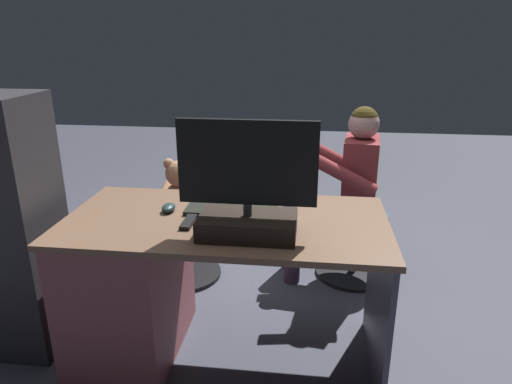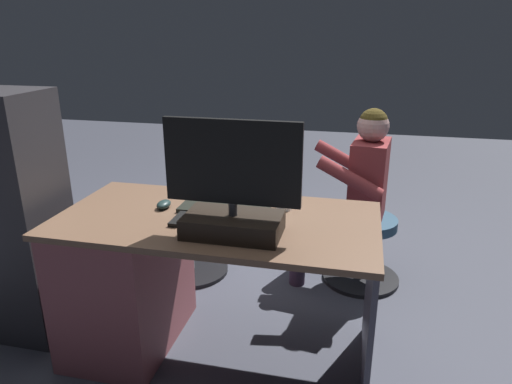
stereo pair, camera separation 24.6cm
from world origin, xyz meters
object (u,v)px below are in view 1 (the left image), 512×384
Objects in this scene: teddy_bear at (180,189)px; person at (344,182)px; office_chair_teddy at (182,241)px; monitor at (248,201)px; computer_mouse at (169,208)px; visitor_chair at (355,240)px; desk at (150,279)px; cup at (290,198)px; keyboard at (231,210)px; tv_remote at (188,222)px.

person is (-1.01, -0.12, 0.05)m from teddy_bear.
office_chair_teddy is 0.44× the size of person.
monitor is 5.79× the size of computer_mouse.
computer_mouse is at bearing 40.81° from visitor_chair.
computer_mouse is 0.27× the size of teddy_bear.
cup reaches higher than desk.
desk reaches higher than office_chair_teddy.
monitor reaches higher than visitor_chair.
office_chair_teddy is at bearing -56.34° from keyboard.
computer_mouse is at bearing 102.08° from teddy_bear.
cup is (-0.56, -0.11, 0.04)m from computer_mouse.
tv_remote is 0.42× the size of teddy_bear.
cup is at bearing -116.19° from monitor.
person is at bearing -173.32° from teddy_bear.
person reaches higher than office_chair_teddy.
person reaches higher than keyboard.
tv_remote is at bearing -15.98° from monitor.
visitor_chair is at bearing -130.46° from tv_remote.
keyboard is at bearing 50.50° from visitor_chair.
cup is at bearing -165.93° from desk.
visitor_chair is at bearing -173.27° from teddy_bear.
monitor is at bearing 152.10° from computer_mouse.
keyboard reaches higher than visitor_chair.
monitor is 0.50× the size of person.
desk is 0.71m from monitor.
computer_mouse reaches higher than keyboard.
keyboard is 1.15m from visitor_chair.
teddy_bear is at bearing -77.92° from computer_mouse.
teddy_bear is at bearing -86.13° from desk.
cup is (-0.66, -0.16, 0.39)m from desk.
cup is (-0.27, -0.09, 0.04)m from keyboard.
desk is at bearing 30.05° from computer_mouse.
visitor_chair is (-0.95, -0.82, -0.49)m from computer_mouse.
person is at bearing -114.16° from monitor.
cup is 0.10× the size of person.
person reaches higher than visitor_chair.
monitor is at bearing 63.81° from cup.
computer_mouse is 0.20× the size of visitor_chair.
tv_remote is (0.16, 0.15, -0.00)m from keyboard.
monitor is 5.16× the size of cup.
cup is at bearing 61.13° from visitor_chair.
office_chair_teddy is (0.55, -0.89, -0.63)m from monitor.
keyboard is at bearing -176.02° from computer_mouse.
cup is at bearing 140.40° from teddy_bear.
tv_remote is at bearing 29.50° from cup.
monitor is 0.47m from computer_mouse.
tv_remote reaches higher than visitor_chair.
office_chair_teddy is 1.00× the size of visitor_chair.
monitor is 1.10m from teddy_bear.
office_chair_teddy is (0.71, -0.57, -0.53)m from cup.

